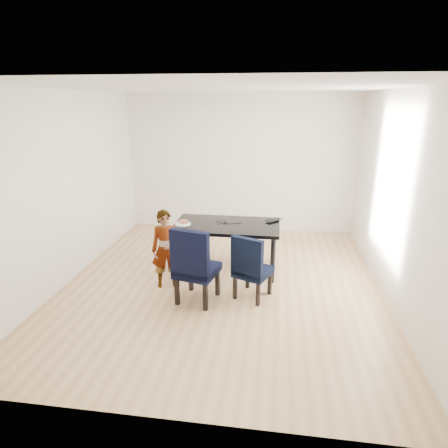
# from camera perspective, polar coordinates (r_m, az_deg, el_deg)

# --- Properties ---
(floor) EXTENTS (4.50, 5.00, 0.01)m
(floor) POSITION_cam_1_polar(r_m,az_deg,el_deg) (5.55, -0.29, -9.06)
(floor) COLOR tan
(floor) RESTS_ON ground
(ceiling) EXTENTS (4.50, 5.00, 0.01)m
(ceiling) POSITION_cam_1_polar(r_m,az_deg,el_deg) (4.93, -0.34, 20.16)
(ceiling) COLOR white
(ceiling) RESTS_ON wall_back
(wall_back) EXTENTS (4.50, 0.01, 2.70)m
(wall_back) POSITION_cam_1_polar(r_m,az_deg,el_deg) (7.51, 2.48, 9.13)
(wall_back) COLOR white
(wall_back) RESTS_ON ground
(wall_front) EXTENTS (4.50, 0.01, 2.70)m
(wall_front) POSITION_cam_1_polar(r_m,az_deg,el_deg) (2.75, -7.93, -7.68)
(wall_front) COLOR silver
(wall_front) RESTS_ON ground
(wall_left) EXTENTS (0.01, 5.00, 2.70)m
(wall_left) POSITION_cam_1_polar(r_m,az_deg,el_deg) (5.83, -22.90, 5.03)
(wall_left) COLOR silver
(wall_left) RESTS_ON ground
(wall_right) EXTENTS (0.01, 5.00, 2.70)m
(wall_right) POSITION_cam_1_polar(r_m,az_deg,el_deg) (5.25, 24.87, 3.43)
(wall_right) COLOR white
(wall_right) RESTS_ON ground
(dining_table) EXTENTS (1.60, 0.90, 0.75)m
(dining_table) POSITION_cam_1_polar(r_m,az_deg,el_deg) (5.84, 0.41, -3.51)
(dining_table) COLOR black
(dining_table) RESTS_ON floor
(chair_left) EXTENTS (0.61, 0.62, 1.05)m
(chair_left) POSITION_cam_1_polar(r_m,az_deg,el_deg) (4.91, -4.10, -6.06)
(chair_left) COLOR black
(chair_left) RESTS_ON floor
(chair_right) EXTENTS (0.58, 0.59, 0.90)m
(chair_right) POSITION_cam_1_polar(r_m,az_deg,el_deg) (5.02, 4.47, -6.39)
(chair_right) COLOR black
(chair_right) RESTS_ON floor
(child) EXTENTS (0.48, 0.39, 1.12)m
(child) POSITION_cam_1_polar(r_m,az_deg,el_deg) (5.32, -8.82, -3.81)
(child) COLOR orange
(child) RESTS_ON floor
(plate) EXTENTS (0.27, 0.27, 0.01)m
(plate) POSITION_cam_1_polar(r_m,az_deg,el_deg) (5.74, -6.27, 0.02)
(plate) COLOR white
(plate) RESTS_ON dining_table
(sandwich) EXTENTS (0.17, 0.10, 0.06)m
(sandwich) POSITION_cam_1_polar(r_m,az_deg,el_deg) (5.73, -6.21, 0.40)
(sandwich) COLOR #AA643C
(sandwich) RESTS_ON plate
(laptop) EXTENTS (0.34, 0.34, 0.02)m
(laptop) POSITION_cam_1_polar(r_m,az_deg,el_deg) (5.93, 7.29, 0.64)
(laptop) COLOR black
(laptop) RESTS_ON dining_table
(cable_tangle) EXTENTS (0.16, 0.16, 0.01)m
(cable_tangle) POSITION_cam_1_polar(r_m,az_deg,el_deg) (5.73, -0.24, 0.07)
(cable_tangle) COLOR black
(cable_tangle) RESTS_ON dining_table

